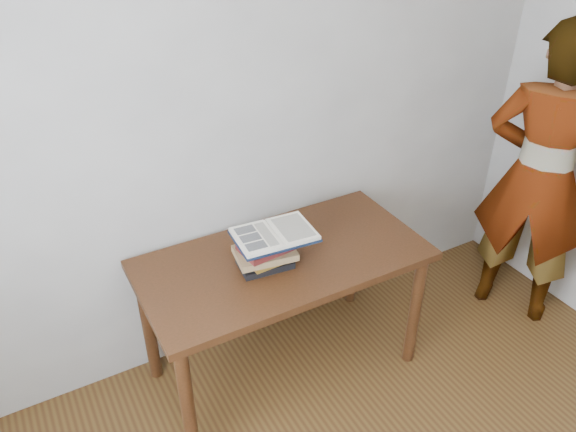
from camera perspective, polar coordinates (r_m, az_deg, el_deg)
desk at (r=2.65m, az=-0.46°, el=-5.87°), size 1.33×0.67×0.71m
book_stack at (r=2.49m, az=-2.28°, el=-3.66°), size 0.28×0.21×0.15m
open_book at (r=2.44m, az=-1.39°, el=-1.88°), size 0.37×0.27×0.03m
reader at (r=3.23m, az=24.19°, el=3.44°), size 0.66×0.73×1.68m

